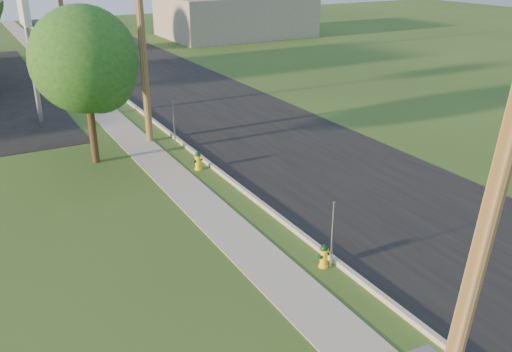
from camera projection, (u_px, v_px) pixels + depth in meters
The scene contains 15 objects.
road at pixel (331, 170), 21.49m from camera, with size 8.00×120.00×0.02m, color black.
curb at pixel (241, 189), 19.68m from camera, with size 0.15×120.00×0.15m, color #A5A397.
sidewalk at pixel (197, 200), 18.92m from camera, with size 1.50×120.00×0.03m, color #9A978B.
utility_pole_near at pixel (500, 176), 8.48m from camera, with size 1.40×0.32×9.48m.
utility_pole_mid at pixel (141, 30), 22.98m from camera, with size 1.40×0.32×9.80m.
utility_pole_far at pixel (61, 2), 37.58m from camera, with size 1.40×0.32×9.50m.
sign_post_near at pixel (332, 236), 14.53m from camera, with size 0.05×0.04×2.00m, color gray.
sign_post_mid at pixel (174, 123), 24.06m from camera, with size 0.05×0.04×2.00m, color gray.
sign_post_far at pixel (104, 73), 33.93m from camera, with size 0.05×0.04×2.00m, color gray.
price_pylon at pixel (24, 11), 25.50m from camera, with size 0.34×2.04×6.85m.
distant_building at pixel (235, 16), 55.04m from camera, with size 14.00×10.00×4.00m, color gray.
tree_verge at pixel (87, 64), 20.83m from camera, with size 4.14×4.14×6.28m.
hydrant_near at pixel (324, 256), 14.82m from camera, with size 0.37×0.33×0.71m.
hydrant_mid at pixel (198, 161), 21.46m from camera, with size 0.39×0.35×0.77m.
hydrant_far at pixel (104, 83), 34.02m from camera, with size 0.42×0.37×0.81m.
Camera 1 is at (-7.74, -6.01, 8.06)m, focal length 38.00 mm.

